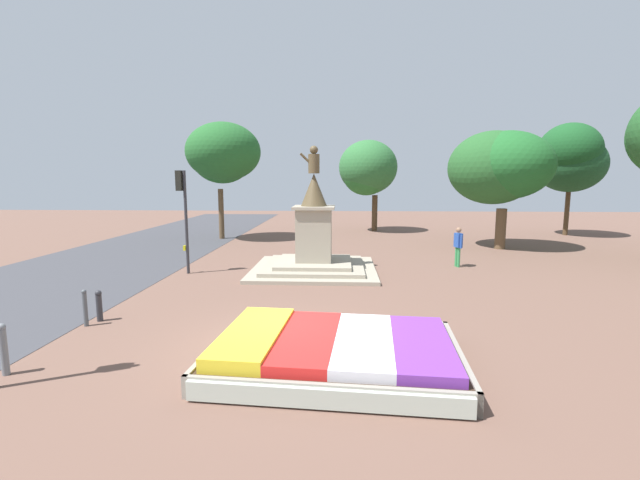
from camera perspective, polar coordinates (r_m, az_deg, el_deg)
The scene contains 12 objects.
ground_plane at distance 10.33m, azimuth -5.00°, elevation -13.56°, with size 84.05×84.05×0.00m, color brown.
flower_planter at distance 9.09m, azimuth 1.72°, elevation -14.67°, with size 5.32×4.01×0.66m.
statue_monument at distance 17.79m, azimuth -0.80°, elevation -0.76°, with size 5.09×5.09×5.15m.
traffic_light_mid_block at distance 17.97m, azimuth -17.79°, elevation 4.61°, with size 0.41×0.30×4.15m.
pedestrian_with_handbag at distance 19.57m, azimuth 17.94°, elevation -0.51°, with size 0.31×0.55×1.74m.
kerb_bollard_mid_a at distance 10.58m, azimuth -36.56°, elevation -11.50°, with size 0.15×0.15×1.05m.
kerb_bollard_mid_b at distance 12.81m, azimuth -28.84°, elevation -7.83°, with size 0.13×0.13×0.98m.
kerb_bollard_north at distance 13.09m, azimuth -27.37°, elevation -7.68°, with size 0.17×0.17×0.86m.
park_tree_behind_statue at distance 25.70m, azimuth 22.82°, elevation 8.98°, with size 5.49×5.19×6.44m.
park_tree_far_right at distance 33.13m, azimuth 30.37°, elevation 9.36°, with size 4.52×4.78×7.43m.
park_tree_street_side at distance 27.86m, azimuth -12.81°, elevation 11.13°, with size 4.59×4.88×7.31m.
park_tree_mid_canopy at distance 31.51m, azimuth 6.45°, elevation 9.27°, with size 4.20×4.43×6.60m.
Camera 1 is at (1.33, -9.51, 3.81)m, focal length 24.00 mm.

